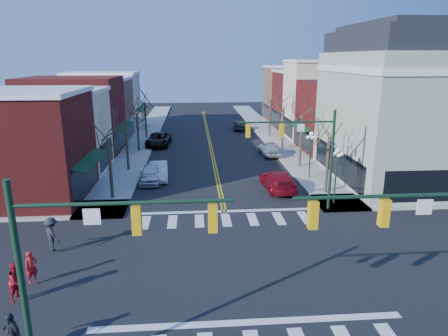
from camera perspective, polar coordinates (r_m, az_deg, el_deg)
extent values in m
plane|color=black|center=(21.50, 1.73, -13.87)|extent=(160.00, 160.00, 0.00)
cube|color=#9E9B93|center=(40.57, -13.76, 0.07)|extent=(3.50, 70.00, 0.15)
cube|color=#9E9B93|center=(41.46, 10.84, 0.56)|extent=(3.50, 70.00, 0.15)
cube|color=maroon|center=(33.85, -27.74, 2.54)|extent=(10.00, 8.50, 8.00)
cube|color=beige|center=(40.99, -23.57, 4.64)|extent=(10.00, 7.00, 7.50)
cube|color=maroon|center=(48.45, -20.65, 7.02)|extent=(10.00, 9.00, 8.50)
cube|color=#936851|center=(56.40, -18.36, 7.92)|extent=(10.00, 7.50, 7.80)
cube|color=beige|center=(63.89, -16.77, 9.03)|extent=(10.00, 8.00, 8.20)
cube|color=maroon|center=(48.18, 17.13, 6.98)|extent=(10.00, 8.50, 8.00)
cube|color=beige|center=(55.29, 14.30, 9.24)|extent=(10.00, 7.00, 10.00)
cube|color=maroon|center=(62.48, 12.08, 9.35)|extent=(10.00, 8.00, 8.50)
cube|color=#936851|center=(70.14, 10.25, 10.28)|extent=(10.00, 8.00, 9.00)
cube|color=#9BA791|center=(38.32, 24.77, 6.50)|extent=(12.00, 14.00, 11.00)
cube|color=white|center=(38.00, 25.48, 12.60)|extent=(12.25, 14.25, 0.50)
cube|color=black|center=(38.01, 25.89, 16.05)|extent=(11.40, 13.40, 1.80)
cube|color=black|center=(38.07, 26.10, 17.69)|extent=(9.80, 11.80, 0.60)
cylinder|color=#14331E|center=(14.22, -26.77, -15.50)|extent=(0.20, 0.20, 7.20)
cylinder|color=#14331E|center=(12.14, -14.04, -4.89)|extent=(6.50, 0.12, 0.12)
cube|color=gold|center=(12.29, -12.37, -7.28)|extent=(0.28, 0.28, 0.90)
cube|color=gold|center=(12.18, -1.62, -7.13)|extent=(0.28, 0.28, 0.90)
cylinder|color=#14331E|center=(13.49, 23.38, -3.67)|extent=(6.50, 0.12, 0.12)
cube|color=gold|center=(13.52, 21.90, -5.94)|extent=(0.28, 0.28, 0.90)
cube|color=gold|center=(12.69, 12.59, -6.54)|extent=(0.28, 0.28, 0.90)
cylinder|color=#14331E|center=(28.56, 15.09, 0.87)|extent=(0.20, 0.20, 7.20)
cylinder|color=#14331E|center=(27.08, 8.96, 6.50)|extent=(6.50, 0.12, 0.12)
cube|color=gold|center=(27.10, 8.24, 5.36)|extent=(0.28, 0.28, 0.90)
cube|color=gold|center=(26.69, 3.45, 5.33)|extent=(0.28, 0.28, 0.90)
cylinder|color=#14331E|center=(30.24, 15.63, -1.52)|extent=(0.12, 0.12, 4.00)
sphere|color=white|center=(29.70, 15.93, 2.46)|extent=(0.36, 0.36, 0.36)
cylinder|color=#14331E|center=(36.18, 12.19, 1.47)|extent=(0.12, 0.12, 4.00)
sphere|color=white|center=(35.74, 12.39, 4.81)|extent=(0.36, 0.36, 0.36)
cylinder|color=#382B21|center=(31.37, -15.91, -0.21)|extent=(0.24, 0.24, 4.76)
cylinder|color=#382B21|center=(38.99, -13.70, 3.15)|extent=(0.24, 0.24, 5.04)
cylinder|color=#382B21|center=(46.80, -12.19, 4.94)|extent=(0.24, 0.24, 4.55)
cylinder|color=#382B21|center=(54.60, -11.12, 6.65)|extent=(0.24, 0.24, 4.90)
cylinder|color=#382B21|center=(32.48, 14.53, 0.29)|extent=(0.24, 0.24, 4.62)
cylinder|color=#382B21|center=(39.86, 10.91, 3.68)|extent=(0.24, 0.24, 5.18)
cylinder|color=#382B21|center=(47.52, 8.40, 5.45)|extent=(0.24, 0.24, 4.83)
cylinder|color=#382B21|center=(55.23, 6.58, 6.97)|extent=(0.24, 0.24, 4.97)
imported|color=silver|center=(35.56, -10.35, -0.71)|extent=(1.87, 4.59, 1.56)
imported|color=silver|center=(36.25, -9.32, -0.42)|extent=(1.93, 4.63, 1.49)
imported|color=black|center=(50.13, -9.33, 4.06)|extent=(3.05, 5.94, 1.60)
imported|color=maroon|center=(33.25, 7.70, -1.74)|extent=(2.49, 5.50, 1.56)
imported|color=silver|center=(44.80, 6.57, 2.80)|extent=(2.19, 4.80, 1.60)
imported|color=black|center=(60.53, 2.15, 6.10)|extent=(1.75, 4.39, 1.42)
imported|color=#B41319|center=(21.57, -25.81, -12.62)|extent=(0.68, 0.67, 1.57)
imported|color=#AB121E|center=(20.45, -27.47, -14.12)|extent=(0.88, 1.01, 1.76)
imported|color=#212229|center=(17.21, -28.02, -20.19)|extent=(1.05, 0.90, 1.69)
imported|color=black|center=(24.29, -23.36, -8.68)|extent=(1.39, 1.40, 1.94)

